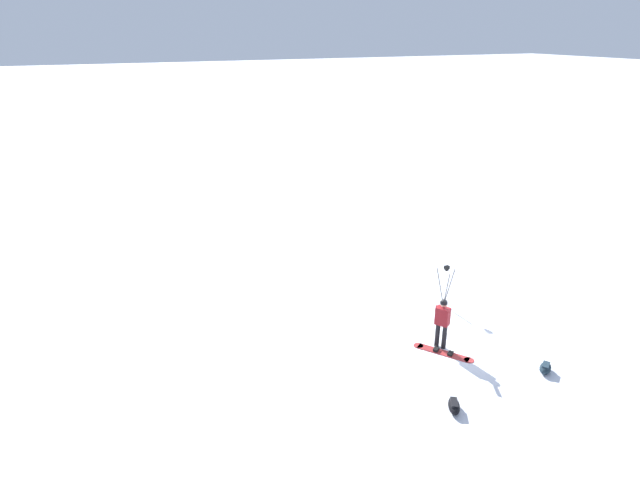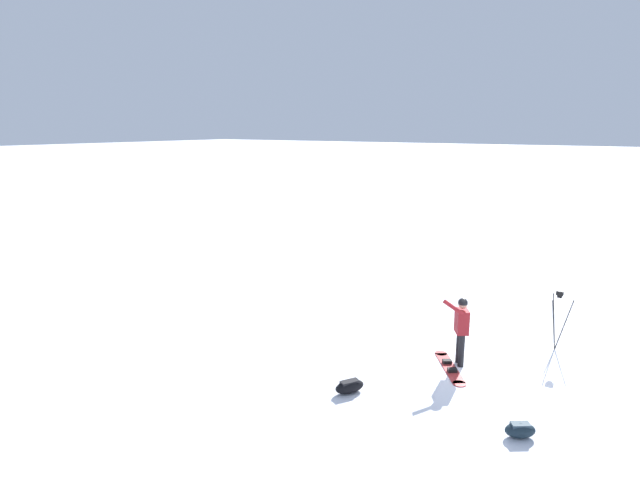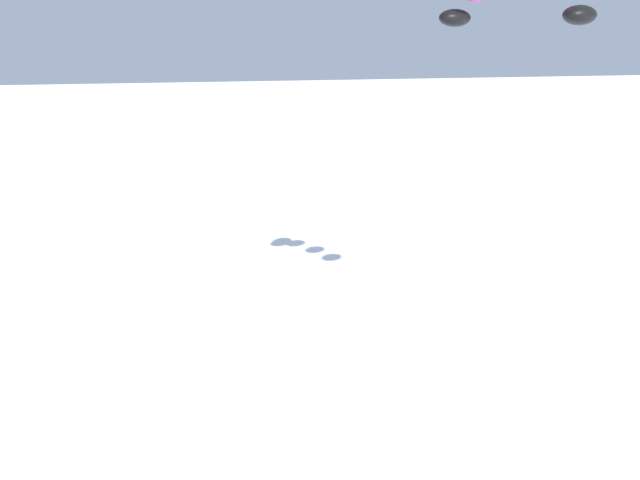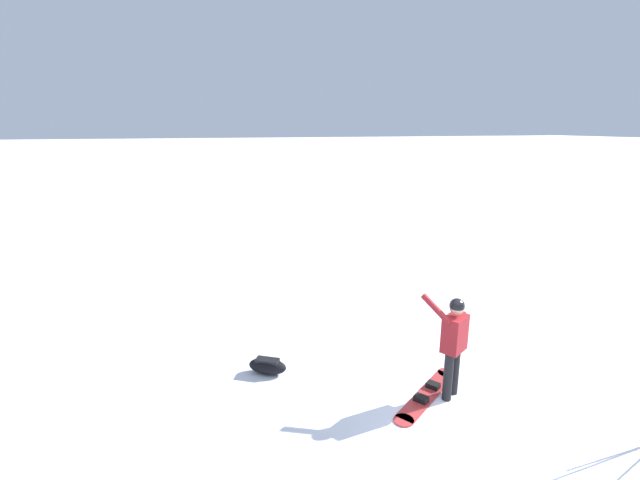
{
  "view_description": "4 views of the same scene",
  "coord_description": "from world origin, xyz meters",
  "px_view_note": "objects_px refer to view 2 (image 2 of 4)",
  "views": [
    {
      "loc": [
        11.48,
        -9.96,
        9.03
      ],
      "look_at": [
        4.16,
        -6.62,
        5.89
      ],
      "focal_mm": 30.67,
      "sensor_mm": 36.0,
      "label": 1
    },
    {
      "loc": [
        11.42,
        2.86,
        5.43
      ],
      "look_at": [
        2.24,
        -3.18,
        3.06
      ],
      "focal_mm": 29.92,
      "sensor_mm": 36.0,
      "label": 2
    },
    {
      "loc": [
        -8.7,
        -2.64,
        9.23
      ],
      "look_at": [
        3.87,
        -6.11,
        5.47
      ],
      "focal_mm": 39.35,
      "sensor_mm": 36.0,
      "label": 3
    },
    {
      "loc": [
        3.69,
        4.35,
        4.04
      ],
      "look_at": [
        1.69,
        -2.2,
        2.25
      ],
      "focal_mm": 24.62,
      "sensor_mm": 36.0,
      "label": 4
    }
  ],
  "objects_px": {
    "snowboard": "(450,367)",
    "camera_tripod": "(559,309)",
    "gear_bag_large": "(520,430)",
    "snowboarder": "(461,325)",
    "gear_bag_small": "(350,386)"
  },
  "relations": [
    {
      "from": "snowboard",
      "to": "camera_tripod",
      "type": "relative_size",
      "value": 1.03
    },
    {
      "from": "snowboard",
      "to": "gear_bag_large",
      "type": "height_order",
      "value": "gear_bag_large"
    },
    {
      "from": "snowboarder",
      "to": "gear_bag_large",
      "type": "height_order",
      "value": "snowboarder"
    },
    {
      "from": "snowboard",
      "to": "camera_tripod",
      "type": "height_order",
      "value": "camera_tripod"
    },
    {
      "from": "camera_tripod",
      "to": "gear_bag_small",
      "type": "xyz_separation_m",
      "value": [
        4.68,
        -3.15,
        -0.92
      ]
    },
    {
      "from": "gear_bag_large",
      "to": "camera_tripod",
      "type": "height_order",
      "value": "camera_tripod"
    },
    {
      "from": "camera_tripod",
      "to": "gear_bag_small",
      "type": "height_order",
      "value": "camera_tripod"
    },
    {
      "from": "gear_bag_large",
      "to": "camera_tripod",
      "type": "relative_size",
      "value": 0.41
    },
    {
      "from": "gear_bag_small",
      "to": "snowboarder",
      "type": "bearing_deg",
      "value": 150.62
    },
    {
      "from": "snowboarder",
      "to": "snowboard",
      "type": "bearing_deg",
      "value": -18.76
    },
    {
      "from": "snowboard",
      "to": "camera_tripod",
      "type": "xyz_separation_m",
      "value": [
        -2.43,
        1.81,
        1.04
      ]
    },
    {
      "from": "gear_bag_small",
      "to": "snowboard",
      "type": "bearing_deg",
      "value": 149.25
    },
    {
      "from": "snowboarder",
      "to": "gear_bag_small",
      "type": "height_order",
      "value": "snowboarder"
    },
    {
      "from": "snowboarder",
      "to": "gear_bag_small",
      "type": "bearing_deg",
      "value": -29.38
    },
    {
      "from": "snowboarder",
      "to": "camera_tripod",
      "type": "distance_m",
      "value": 2.72
    }
  ]
}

